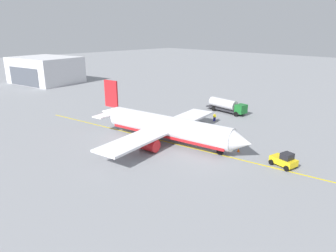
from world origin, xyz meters
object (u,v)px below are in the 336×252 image
safety_cone_wingtip (238,150)px  pushback_tug (284,160)px  airplane (166,127)px  refueling_worker (215,117)px  safety_cone_nose (229,148)px  fuel_tanker (227,105)px

safety_cone_wingtip → pushback_tug: bearing=-1.2°
safety_cone_wingtip → airplane: bearing=-156.6°
pushback_tug → refueling_worker: pushback_tug is taller
refueling_worker → safety_cone_nose: 16.70m
airplane → safety_cone_wingtip: size_ratio=54.58×
fuel_tanker → safety_cone_wingtip: size_ratio=18.59×
refueling_worker → safety_cone_wingtip: size_ratio=2.95×
pushback_tug → airplane: bearing=-165.8°
refueling_worker → safety_cone_wingtip: 17.79m
safety_cone_nose → safety_cone_wingtip: bearing=7.3°
airplane → fuel_tanker: size_ratio=2.94×
fuel_tanker → refueling_worker: bearing=-72.8°
airplane → safety_cone_nose: bearing=25.8°
airplane → pushback_tug: 20.21m
pushback_tug → refueling_worker: 24.32m
pushback_tug → safety_cone_wingtip: size_ratio=6.76×
refueling_worker → safety_cone_wingtip: bearing=-40.3°
pushback_tug → safety_cone_wingtip: bearing=178.8°
fuel_tanker → safety_cone_nose: size_ratio=18.87×
refueling_worker → safety_cone_nose: refueling_worker is taller
airplane → safety_cone_nose: airplane is taller
safety_cone_nose → airplane: bearing=-154.2°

